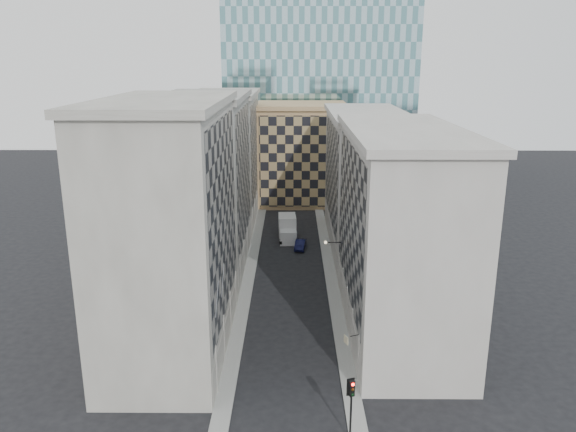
{
  "coord_description": "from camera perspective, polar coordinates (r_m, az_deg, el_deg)",
  "views": [
    {
      "loc": [
        0.24,
        -38.34,
        27.11
      ],
      "look_at": [
        -0.12,
        12.41,
        12.7
      ],
      "focal_mm": 35.0,
      "sensor_mm": 36.0,
      "label": 1
    }
  ],
  "objects": [
    {
      "name": "bldg_right_a",
      "position": [
        56.93,
        11.17,
        -1.61
      ],
      "size": [
        10.8,
        26.8,
        20.7
      ],
      "color": "#AAA59C",
      "rests_on": "ground"
    },
    {
      "name": "tan_block",
      "position": [
        107.71,
        1.35,
        6.4
      ],
      "size": [
        16.8,
        14.8,
        18.8
      ],
      "color": "tan",
      "rests_on": "ground"
    },
    {
      "name": "dark_car",
      "position": [
        82.22,
        1.26,
        -2.9
      ],
      "size": [
        1.92,
        4.25,
        1.35
      ],
      "primitive_type": "imported",
      "rotation": [
        0.0,
        0.0,
        -0.12
      ],
      "color": "black",
      "rests_on": "ground"
    },
    {
      "name": "box_truck",
      "position": [
        86.41,
        -0.06,
        -1.36
      ],
      "size": [
        2.94,
        6.56,
        3.53
      ],
      "rotation": [
        0.0,
        0.0,
        0.05
      ],
      "color": "silver",
      "rests_on": "ground"
    },
    {
      "name": "church_tower",
      "position": [
        120.34,
        0.31,
        15.78
      ],
      "size": [
        7.2,
        7.2,
        51.5
      ],
      "color": "#2C2722",
      "rests_on": "ground"
    },
    {
      "name": "sidewalk_west",
      "position": [
        73.7,
        -3.91,
        -5.71
      ],
      "size": [
        1.5,
        100.0,
        0.15
      ],
      "primitive_type": "cube",
      "color": "gray",
      "rests_on": "ground"
    },
    {
      "name": "shop_sign",
      "position": [
        49.38,
        5.99,
        -12.36
      ],
      "size": [
        1.25,
        0.67,
        0.78
      ],
      "rotation": [
        0.0,
        0.0,
        0.42
      ],
      "color": "black",
      "rests_on": "ground"
    },
    {
      "name": "ground",
      "position": [
        46.96,
        0.05,
        -19.41
      ],
      "size": [
        260.0,
        260.0,
        0.0
      ],
      "primitive_type": "plane",
      "color": "black",
      "rests_on": "ground"
    },
    {
      "name": "bldg_left_a",
      "position": [
        52.84,
        -11.76,
        -1.31
      ],
      "size": [
        10.8,
        22.8,
        23.7
      ],
      "color": "gray",
      "rests_on": "ground"
    },
    {
      "name": "bldg_right_b",
      "position": [
        82.86,
        7.8,
        3.68
      ],
      "size": [
        10.8,
        28.8,
        19.7
      ],
      "color": "#AAA59C",
      "rests_on": "ground"
    },
    {
      "name": "sidewalk_east",
      "position": [
        73.67,
        4.3,
        -5.72
      ],
      "size": [
        1.5,
        100.0,
        0.15
      ],
      "primitive_type": "cube",
      "color": "gray",
      "rests_on": "ground"
    },
    {
      "name": "traffic_light",
      "position": [
        42.6,
        6.46,
        -17.75
      ],
      "size": [
        0.59,
        0.59,
        4.82
      ],
      "rotation": [
        0.0,
        0.0,
        0.35
      ],
      "color": "black",
      "rests_on": "sidewalk_east"
    },
    {
      "name": "flagpoles_left",
      "position": [
        48.67,
        -6.93,
        -7.39
      ],
      "size": [
        0.1,
        6.33,
        2.33
      ],
      "color": "gray",
      "rests_on": "ground"
    },
    {
      "name": "bldg_left_b",
      "position": [
        73.91,
        -8.27,
        3.35
      ],
      "size": [
        10.8,
        22.8,
        22.7
      ],
      "color": "gray",
      "rests_on": "ground"
    },
    {
      "name": "bracket_lamp",
      "position": [
        65.89,
        3.99,
        -2.69
      ],
      "size": [
        1.98,
        0.36,
        0.36
      ],
      "color": "black",
      "rests_on": "ground"
    },
    {
      "name": "bldg_left_c",
      "position": [
        95.4,
        -6.32,
        5.93
      ],
      "size": [
        10.8,
        22.8,
        21.7
      ],
      "color": "gray",
      "rests_on": "ground"
    }
  ]
}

